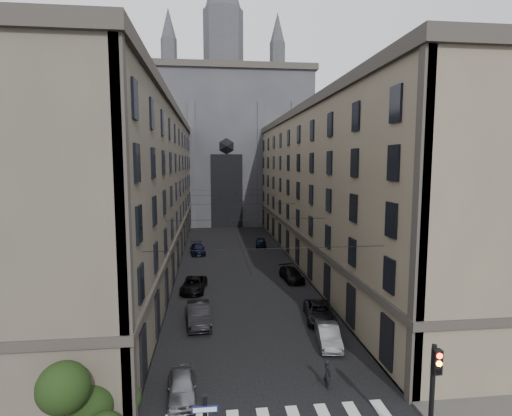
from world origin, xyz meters
name	(u,v)px	position (x,y,z in m)	size (l,w,h in m)	color
sidewalk_left	(150,265)	(-10.50, 36.00, 0.07)	(7.00, 80.00, 0.15)	#383533
sidewalk_right	(320,260)	(10.50, 36.00, 0.07)	(7.00, 80.00, 0.15)	#383533
building_left	(122,189)	(-13.44, 36.00, 9.34)	(13.60, 60.60, 18.85)	#4F483D
building_right	(344,187)	(13.44, 36.00, 9.34)	(13.60, 60.60, 18.85)	brown
gothic_tower	(224,138)	(0.00, 74.96, 17.80)	(35.00, 23.00, 58.00)	#2D2D33
traffic_light_right	(433,391)	(5.60, 1.92, 3.29)	(0.34, 0.50, 5.20)	black
shrub_cluster	(87,404)	(-8.72, 5.01, 1.80)	(3.90, 4.40, 3.90)	black
tram_wires	(237,206)	(0.00, 35.63, 7.25)	(14.00, 60.00, 0.43)	black
car_left_near	(182,386)	(-4.82, 8.00, 0.65)	(1.53, 3.81, 1.30)	slate
car_left_midnear	(199,314)	(-4.20, 17.67, 0.81)	(1.71, 4.89, 1.61)	black
car_left_midfar	(194,285)	(-4.88, 25.76, 0.66)	(2.18, 4.72, 1.31)	black
car_left_far	(198,249)	(-4.97, 41.90, 0.67)	(1.86, 4.58, 1.33)	black
car_right_near	(328,336)	(4.70, 13.08, 0.66)	(1.41, 4.04, 1.33)	gray
car_right_midnear	(319,312)	(5.28, 17.44, 0.66)	(2.18, 4.72, 1.31)	black
car_right_midfar	(291,274)	(5.25, 28.22, 0.65)	(1.83, 4.50, 1.31)	black
car_right_far	(261,242)	(4.20, 45.48, 0.64)	(1.51, 3.75, 1.28)	black
pedestrian	(327,374)	(3.10, 8.00, 0.82)	(0.60, 0.39, 1.64)	black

